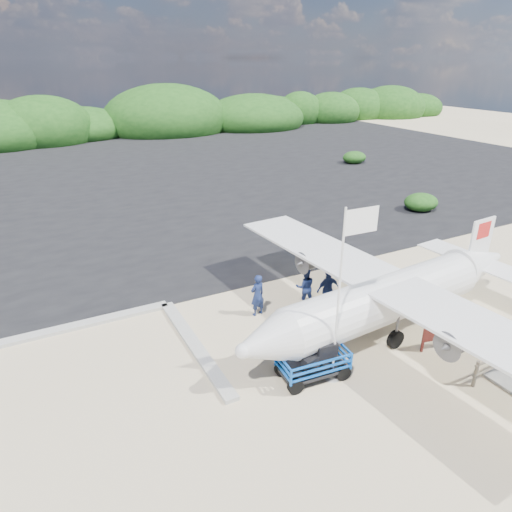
{
  "coord_description": "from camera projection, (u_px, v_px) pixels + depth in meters",
  "views": [
    {
      "loc": [
        -9.16,
        -12.53,
        10.13
      ],
      "look_at": [
        -0.21,
        4.63,
        1.71
      ],
      "focal_mm": 32.0,
      "sensor_mm": 36.0,
      "label": 1
    }
  ],
  "objects": [
    {
      "name": "ground",
      "position": [
        314.0,
        335.0,
        18.12
      ],
      "size": [
        160.0,
        160.0,
        0.0
      ],
      "primitive_type": "plane",
      "color": "beige"
    },
    {
      "name": "asphalt_apron",
      "position": [
        132.0,
        176.0,
        42.51
      ],
      "size": [
        90.0,
        50.0,
        0.04
      ],
      "primitive_type": null,
      "color": "#B2B2B2",
      "rests_on": "ground"
    },
    {
      "name": "lagoon",
      "position": [
        70.0,
        382.0,
        15.52
      ],
      "size": [
        9.0,
        7.0,
        0.4
      ],
      "primitive_type": null,
      "color": "#B2B2B2",
      "rests_on": "ground"
    },
    {
      "name": "vegetation_band",
      "position": [
        89.0,
        138.0,
        62.83
      ],
      "size": [
        124.0,
        8.0,
        4.4
      ],
      "primitive_type": null,
      "color": "#B2B2B2",
      "rests_on": "ground"
    },
    {
      "name": "baggage_cart",
      "position": [
        312.0,
        377.0,
        15.75
      ],
      "size": [
        2.65,
        1.66,
        1.27
      ],
      "primitive_type": null,
      "rotation": [
        0.0,
        0.0,
        -0.08
      ],
      "color": "blue",
      "rests_on": "ground"
    },
    {
      "name": "flagpole",
      "position": [
        332.0,
        378.0,
        15.7
      ],
      "size": [
        1.25,
        0.56,
        6.15
      ],
      "primitive_type": null,
      "rotation": [
        0.0,
        0.0,
        -0.04
      ],
      "color": "white",
      "rests_on": "ground"
    },
    {
      "name": "signboard",
      "position": [
        436.0,
        349.0,
        17.28
      ],
      "size": [
        1.47,
        0.44,
        1.21
      ],
      "primitive_type": null,
      "rotation": [
        0.0,
        0.0,
        -0.21
      ],
      "color": "maroon",
      "rests_on": "ground"
    },
    {
      "name": "crew_a",
      "position": [
        257.0,
        295.0,
        19.25
      ],
      "size": [
        0.74,
        0.55,
        1.86
      ],
      "primitive_type": "imported",
      "rotation": [
        0.0,
        0.0,
        3.3
      ],
      "color": "navy",
      "rests_on": "ground"
    },
    {
      "name": "crew_b",
      "position": [
        305.0,
        287.0,
        20.05
      ],
      "size": [
        1.05,
        0.95,
        1.76
      ],
      "primitive_type": "imported",
      "rotation": [
        0.0,
        0.0,
        2.75
      ],
      "color": "navy",
      "rests_on": "ground"
    },
    {
      "name": "crew_c",
      "position": [
        328.0,
        289.0,
        19.76
      ],
      "size": [
        1.11,
        0.51,
        1.84
      ],
      "primitive_type": "imported",
      "rotation": [
        0.0,
        0.0,
        3.08
      ],
      "color": "navy",
      "rests_on": "ground"
    },
    {
      "name": "aircraft_large",
      "position": [
        301.0,
        163.0,
        47.62
      ],
      "size": [
        17.69,
        17.69,
        4.94
      ],
      "primitive_type": null,
      "rotation": [
        0.0,
        0.0,
        3.22
      ],
      "color": "#B2B2B2",
      "rests_on": "ground"
    }
  ]
}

